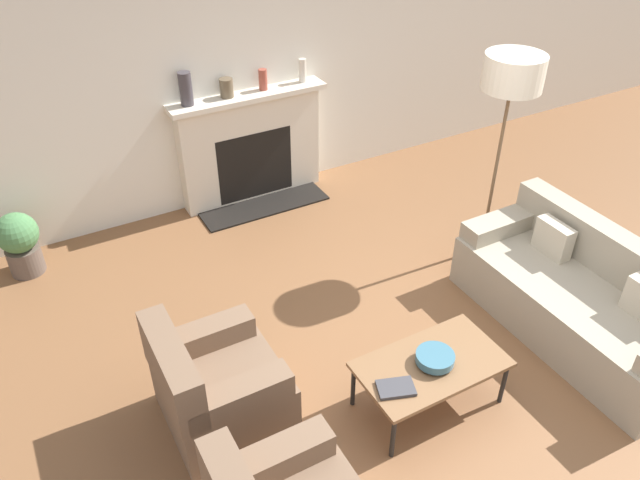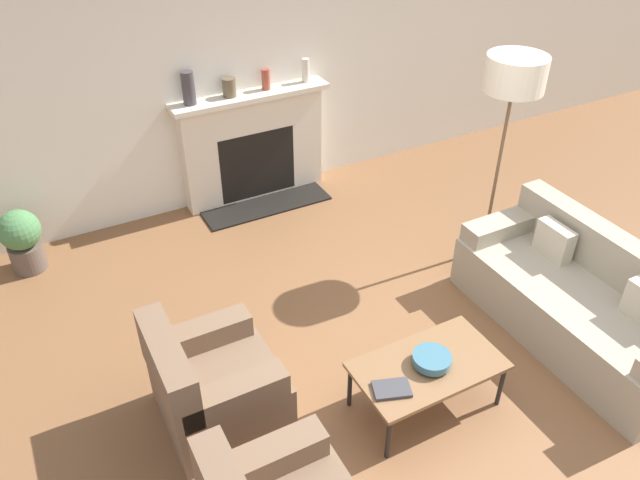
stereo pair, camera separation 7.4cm
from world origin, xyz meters
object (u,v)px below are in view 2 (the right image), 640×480
object	(u,v)px
book	(392,389)
mantel_vase_center_right	(266,79)
floor_lamp	(514,84)
fireplace	(254,148)
mantel_vase_right	(306,70)
couch	(581,302)
potted_plant	(22,239)
mantel_vase_left	(188,88)
mantel_vase_center_left	(229,87)
bowl	(432,359)
armchair_far	(212,386)
coffee_table	(428,367)

from	to	relation	value
book	mantel_vase_center_right	world-z (taller)	mantel_vase_center_right
floor_lamp	mantel_vase_center_right	bearing A→B (deg)	123.44
floor_lamp	mantel_vase_center_right	size ratio (longest dim) A/B	9.15
fireplace	mantel_vase_right	xyz separation A→B (m)	(0.62, 0.01, 0.71)
couch	potted_plant	size ratio (longest dim) A/B	3.28
fireplace	couch	xyz separation A→B (m)	(1.40, -3.15, -0.25)
mantel_vase_left	mantel_vase_right	xyz separation A→B (m)	(1.22, 0.00, -0.04)
fireplace	mantel_vase_center_right	bearing A→B (deg)	4.53
mantel_vase_center_right	mantel_vase_center_left	bearing A→B (deg)	180.00
couch	book	bearing A→B (deg)	-86.43
mantel_vase_left	mantel_vase_center_left	distance (m)	0.40
mantel_vase_center_right	mantel_vase_right	world-z (taller)	mantel_vase_right
couch	bowl	size ratio (longest dim) A/B	7.50
bowl	mantel_vase_center_left	xyz separation A→B (m)	(-0.12, 3.21, 0.80)
bowl	potted_plant	distance (m)	3.73
book	mantel_vase_center_right	xyz separation A→B (m)	(0.62, 3.28, 0.84)
potted_plant	floor_lamp	bearing A→B (deg)	-24.37
bowl	floor_lamp	distance (m)	2.33
floor_lamp	mantel_vase_center_left	world-z (taller)	floor_lamp
armchair_far	book	world-z (taller)	armchair_far
coffee_table	potted_plant	distance (m)	3.71
fireplace	couch	world-z (taller)	fireplace
mantel_vase_center_left	potted_plant	distance (m)	2.33
mantel_vase_right	potted_plant	xyz separation A→B (m)	(-2.95, -0.24, -0.95)
couch	bowl	xyz separation A→B (m)	(-1.48, -0.05, 0.14)
couch	armchair_far	bearing A→B (deg)	-100.75
fireplace	bowl	bearing A→B (deg)	-91.45
book	mantel_vase_center_right	bearing A→B (deg)	98.92
coffee_table	mantel_vase_right	distance (m)	3.40
couch	mantel_vase_left	size ratio (longest dim) A/B	6.24
couch	mantel_vase_right	size ratio (longest dim) A/B	8.34
floor_lamp	mantel_vase_left	xyz separation A→B (m)	(-2.08, 1.97, -0.33)
fireplace	couch	bearing A→B (deg)	-66.04
mantel_vase_center_left	floor_lamp	bearing A→B (deg)	-49.47
armchair_far	mantel_vase_right	size ratio (longest dim) A/B	3.49
mantel_vase_center_left	mantel_vase_center_right	bearing A→B (deg)	0.00
fireplace	floor_lamp	xyz separation A→B (m)	(1.48, -1.95, 1.08)
coffee_table	floor_lamp	world-z (taller)	floor_lamp
floor_lamp	mantel_vase_right	world-z (taller)	floor_lamp
coffee_table	mantel_vase_center_right	distance (m)	3.34
potted_plant	book	bearing A→B (deg)	-58.07
book	fireplace	bearing A→B (deg)	101.96
mantel_vase_left	floor_lamp	bearing A→B (deg)	-43.43
armchair_far	floor_lamp	xyz separation A→B (m)	(2.90, 0.66, 1.33)
coffee_table	mantel_vase_left	world-z (taller)	mantel_vase_left
floor_lamp	mantel_vase_left	bearing A→B (deg)	136.57
floor_lamp	fireplace	bearing A→B (deg)	127.15
bowl	mantel_vase_left	world-z (taller)	mantel_vase_left
armchair_far	couch	bearing A→B (deg)	-100.75
fireplace	mantel_vase_center_left	distance (m)	0.71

